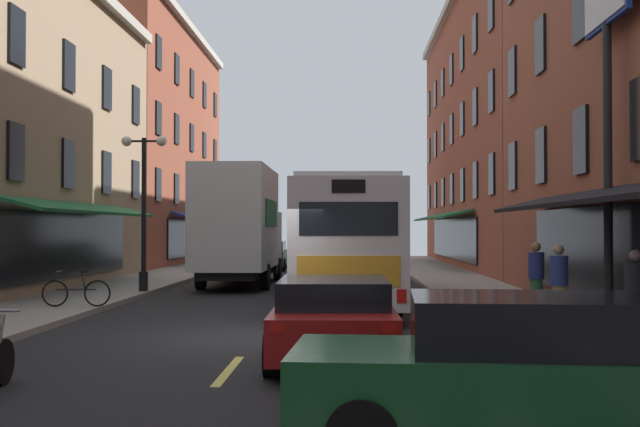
% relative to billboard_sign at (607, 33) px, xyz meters
% --- Properties ---
extents(ground_plane, '(34.80, 80.00, 0.10)m').
position_rel_billboard_sign_xyz_m(ground_plane, '(-7.05, -0.99, -6.14)').
color(ground_plane, black).
extents(lane_centre_dashes, '(0.14, 73.90, 0.01)m').
position_rel_billboard_sign_xyz_m(lane_centre_dashes, '(-7.05, -1.24, -6.09)').
color(lane_centre_dashes, '#DBCC4C').
rests_on(lane_centre_dashes, ground).
extents(sidewalk_right, '(3.00, 80.00, 0.14)m').
position_rel_billboard_sign_xyz_m(sidewalk_right, '(-1.15, -0.99, -6.02)').
color(sidewalk_right, gray).
rests_on(sidewalk_right, ground).
extents(billboard_sign, '(0.40, 2.56, 7.88)m').
position_rel_billboard_sign_xyz_m(billboard_sign, '(0.00, 0.00, 0.00)').
color(billboard_sign, black).
rests_on(billboard_sign, sidewalk_right).
extents(transit_bus, '(2.79, 12.45, 3.33)m').
position_rel_billboard_sign_xyz_m(transit_bus, '(-5.37, 6.38, -4.35)').
color(transit_bus, silver).
rests_on(transit_bus, ground).
extents(box_truck, '(2.51, 8.27, 4.21)m').
position_rel_billboard_sign_xyz_m(box_truck, '(-9.19, 12.07, -3.93)').
color(box_truck, black).
rests_on(box_truck, ground).
extents(sedan_near, '(4.38, 2.10, 1.46)m').
position_rel_billboard_sign_xyz_m(sedan_near, '(-3.64, -8.45, -5.36)').
color(sedan_near, '#144723').
rests_on(sedan_near, ground).
extents(sedan_mid, '(2.01, 4.45, 1.30)m').
position_rel_billboard_sign_xyz_m(sedan_mid, '(-5.52, -3.51, -5.42)').
color(sedan_mid, maroon).
rests_on(sedan_mid, ground).
extents(sedan_far, '(2.06, 4.64, 1.44)m').
position_rel_billboard_sign_xyz_m(sedan_far, '(-9.32, 23.04, -5.36)').
color(sedan_far, '#144723').
rests_on(sedan_far, ground).
extents(bicycle_mid, '(1.71, 0.48, 0.91)m').
position_rel_billboard_sign_xyz_m(bicycle_mid, '(-12.07, 3.24, -5.59)').
color(bicycle_mid, black).
rests_on(bicycle_mid, sidewalk_left).
extents(pedestrian_near, '(0.47, 0.52, 1.59)m').
position_rel_billboard_sign_xyz_m(pedestrian_near, '(-0.29, -2.28, -5.12)').
color(pedestrian_near, black).
rests_on(pedestrian_near, sidewalk_right).
extents(pedestrian_mid, '(0.36, 0.36, 1.63)m').
position_rel_billboard_sign_xyz_m(pedestrian_mid, '(-0.99, 0.03, -5.12)').
color(pedestrian_mid, '#B29947').
rests_on(pedestrian_mid, sidewalk_right).
extents(pedestrian_far, '(0.36, 0.36, 1.64)m').
position_rel_billboard_sign_xyz_m(pedestrian_far, '(-0.94, 2.14, -5.11)').
color(pedestrian_far, '#33663F').
rests_on(pedestrian_far, sidewalk_right).
extents(street_lamp_twin, '(1.42, 0.32, 4.85)m').
position_rel_billboard_sign_xyz_m(street_lamp_twin, '(-11.67, 8.09, -3.25)').
color(street_lamp_twin, black).
rests_on(street_lamp_twin, sidewalk_left).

